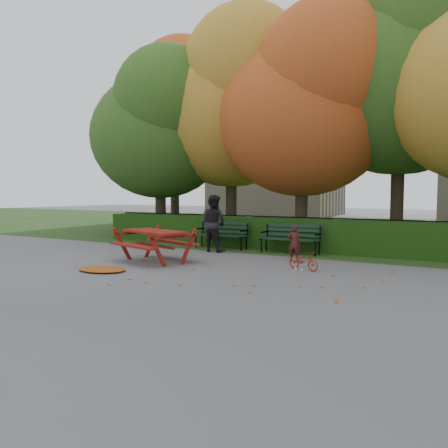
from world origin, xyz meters
The scene contains 18 objects.
ground centered at (0.00, 0.00, 0.00)m, with size 90.00×90.00×0.00m, color slate.
grass_strip centered at (0.00, 14.00, 0.01)m, with size 90.00×90.00×0.00m, color #1D3812.
building_left centered at (-9.00, 26.00, 7.50)m, with size 10.00×7.00×15.00m, color tan.
hedge centered at (0.00, 4.50, 0.50)m, with size 13.00×0.90×1.00m, color black.
iron_fence centered at (0.00, 5.30, 0.54)m, with size 14.00×0.04×1.02m.
tree_a centered at (-5.19, 5.58, 4.52)m, with size 5.88×5.60×7.48m.
tree_b centered at (-2.44, 6.75, 5.40)m, with size 6.72×6.40×8.79m.
tree_c centered at (0.83, 5.96, 4.82)m, with size 6.30×6.00×8.00m.
tree_d centered at (3.88, 7.23, 5.98)m, with size 7.14×6.80×9.58m.
tree_f centered at (-7.13, 9.24, 5.69)m, with size 6.93×6.60×9.19m.
bench_left centered at (-1.30, 3.70, 0.52)m, with size 1.80×0.57×0.88m.
bench_right centered at (1.10, 3.70, 0.52)m, with size 1.80×0.57×0.88m.
picnic_table centered at (-1.44, 0.39, 0.65)m, with size 2.32×2.07×0.94m.
leaf_pile centered at (-1.62, -1.31, 0.04)m, with size 1.24×0.86×0.09m, color brown.
leaf_scatter centered at (0.00, 0.30, 0.01)m, with size 9.00×5.70×0.01m, color brown, non-canonical shape.
child centered at (1.74, 2.31, 0.49)m, with size 0.36×0.23×0.97m, color #411714.
adult centered at (-1.15, 2.90, 0.88)m, with size 0.85×0.67×1.76m, color black.
bicycle centered at (2.41, 1.15, 0.22)m, with size 0.30×0.85×0.45m, color maroon.
Camera 1 is at (5.89, -8.59, 1.80)m, focal length 35.00 mm.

